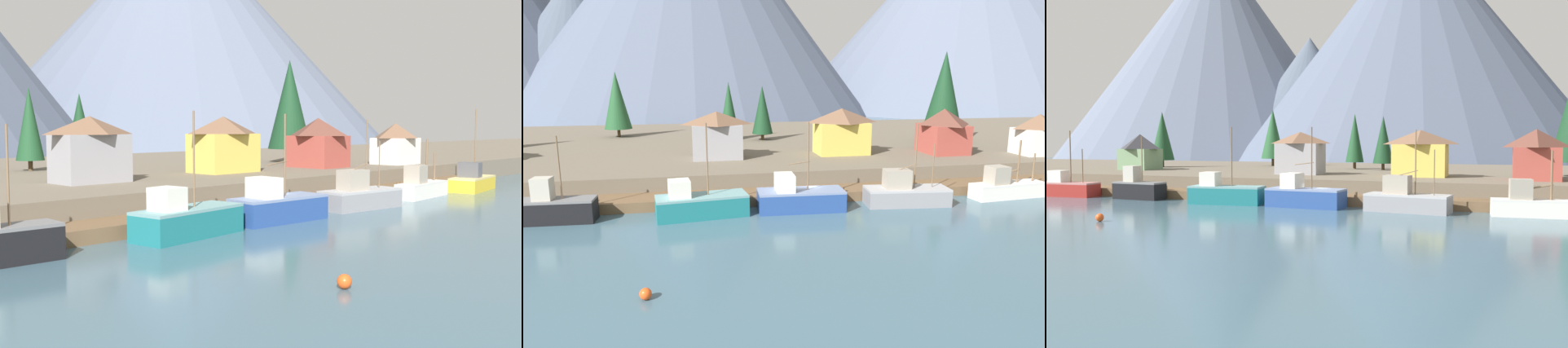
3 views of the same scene
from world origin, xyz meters
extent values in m
cube|color=#3D5B6B|center=(0.00, 20.00, -0.50)|extent=(400.00, 400.00, 1.00)
cube|color=brown|center=(0.00, 2.00, 0.50)|extent=(80.00, 4.00, 1.00)
cylinder|color=brown|center=(-36.00, 0.20, 0.80)|extent=(0.36, 0.36, 1.60)
cylinder|color=brown|center=(-28.00, 0.20, 0.80)|extent=(0.36, 0.36, 1.60)
cylinder|color=brown|center=(-20.00, 0.20, 0.80)|extent=(0.36, 0.36, 1.60)
cylinder|color=brown|center=(-12.00, 0.20, 0.80)|extent=(0.36, 0.36, 1.60)
cylinder|color=brown|center=(-4.00, 0.20, 0.80)|extent=(0.36, 0.36, 1.60)
cylinder|color=brown|center=(4.00, 0.20, 0.80)|extent=(0.36, 0.36, 1.60)
cylinder|color=brown|center=(12.00, 0.20, 0.80)|extent=(0.36, 0.36, 1.60)
cylinder|color=brown|center=(20.00, 0.20, 0.80)|extent=(0.36, 0.36, 1.60)
cube|color=#665B4C|center=(0.00, 32.00, 1.25)|extent=(400.00, 56.00, 2.50)
cone|color=slate|center=(-94.25, 140.22, 44.26)|extent=(127.71, 127.71, 88.52)
cone|color=#475160|center=(-48.33, 127.06, 22.68)|extent=(64.90, 64.90, 45.36)
cone|color=#4C566B|center=(-9.85, 125.78, 40.23)|extent=(122.76, 122.76, 80.45)
cube|color=maroon|center=(-33.48, -1.72, 0.80)|extent=(7.94, 3.17, 1.60)
cube|color=#AD6C6A|center=(-33.48, -1.72, 1.70)|extent=(7.94, 3.17, 0.20)
cube|color=silver|center=(-34.95, -1.82, 2.55)|extent=(2.14, 1.78, 1.50)
cylinder|color=brown|center=(-33.05, -1.69, 5.09)|extent=(0.15, 0.15, 6.58)
cylinder|color=brown|center=(-31.24, -1.57, 3.93)|extent=(0.13, 0.13, 4.27)
cube|color=black|center=(-22.68, -1.43, 0.95)|extent=(6.46, 2.62, 1.89)
cube|color=slate|center=(-22.68, -1.43, 1.99)|extent=(6.46, 2.62, 0.20)
cube|color=#B2AD9E|center=(-23.73, -1.38, 3.06)|extent=(1.63, 1.55, 1.93)
cylinder|color=brown|center=(-22.20, -1.45, 4.87)|extent=(0.13, 0.13, 5.54)
cube|color=#196B70|center=(-10.20, -2.18, 0.90)|extent=(8.50, 4.03, 1.81)
cube|color=#679496|center=(-10.20, -2.18, 1.91)|extent=(8.50, 4.03, 0.20)
cube|color=silver|center=(-12.15, -2.43, 2.78)|extent=(2.08, 2.15, 1.53)
cylinder|color=brown|center=(-9.61, -2.11, 5.28)|extent=(0.14, 0.14, 6.55)
cube|color=navy|center=(-0.88, -1.94, 0.89)|extent=(8.33, 3.55, 1.79)
cube|color=#6C7DA2|center=(-0.88, -1.94, 1.89)|extent=(8.33, 3.55, 0.20)
cube|color=silver|center=(-2.45, -1.86, 2.78)|extent=(1.84, 2.59, 1.59)
cylinder|color=brown|center=(-0.20, -1.97, 5.22)|extent=(0.14, 0.14, 6.47)
cylinder|color=brown|center=(-1.05, -1.93, 4.61)|extent=(2.12, 0.20, 0.36)
cube|color=gray|center=(9.91, -2.12, 0.78)|extent=(8.47, 3.91, 1.56)
cube|color=#9F9FA2|center=(9.91, -2.12, 1.66)|extent=(8.47, 3.91, 0.20)
cube|color=gray|center=(8.87, -2.01, 2.67)|extent=(2.69, 2.02, 1.84)
cylinder|color=brown|center=(10.66, -2.20, 4.92)|extent=(0.12, 0.12, 6.32)
cylinder|color=brown|center=(12.47, -2.39, 3.94)|extent=(0.10, 0.10, 4.38)
cylinder|color=brown|center=(9.53, -2.08, 3.74)|extent=(2.75, 0.38, 0.85)
cube|color=silver|center=(21.72, -1.58, 0.70)|extent=(8.35, 2.93, 1.39)
cube|color=silver|center=(21.72, -1.58, 1.49)|extent=(8.35, 2.93, 0.20)
cube|color=gray|center=(20.19, -1.72, 2.53)|extent=(2.08, 1.92, 1.87)
cylinder|color=brown|center=(22.79, -1.49, 3.84)|extent=(0.20, 0.20, 4.49)
cylinder|color=brown|center=(21.92, -1.57, 2.78)|extent=(2.17, 0.33, 0.57)
cube|color=#6B8E66|center=(-37.29, 17.39, 4.20)|extent=(5.32, 4.88, 3.40)
pyramid|color=#2D2D33|center=(-37.29, 17.39, 7.10)|extent=(5.58, 5.13, 2.41)
cube|color=gold|center=(8.57, 14.82, 4.57)|extent=(6.65, 4.69, 4.14)
pyramid|color=brown|center=(8.57, 14.82, 7.57)|extent=(6.99, 4.92, 1.86)
cube|color=gray|center=(-7.84, 14.27, 4.62)|extent=(6.07, 4.15, 4.25)
pyramid|color=brown|center=(-7.84, 14.27, 7.56)|extent=(6.37, 4.35, 1.62)
cube|color=#9E4238|center=(22.17, 12.76, 4.40)|extent=(5.04, 5.98, 3.79)
pyramid|color=brown|center=(22.17, 12.76, 7.35)|extent=(5.30, 6.28, 2.12)
cylinder|color=#4C3823|center=(-4.91, 31.87, 3.08)|extent=(0.50, 0.50, 1.15)
cone|color=#194223|center=(-4.91, 31.87, 7.72)|extent=(3.07, 3.07, 8.13)
cylinder|color=#4C3823|center=(0.31, 30.21, 3.03)|extent=(0.50, 0.50, 1.06)
cone|color=#14381E|center=(0.31, 30.21, 7.39)|extent=(3.34, 3.34, 7.65)
cylinder|color=#4C3823|center=(-23.13, 38.79, 3.21)|extent=(0.50, 0.50, 1.42)
cone|color=#1E4C28|center=(-23.13, 38.79, 8.68)|extent=(4.48, 4.48, 9.53)
cylinder|color=#4C3823|center=(-39.83, 26.92, 3.14)|extent=(0.50, 0.50, 1.27)
cone|color=#194223|center=(-39.83, 26.92, 8.18)|extent=(4.26, 4.26, 8.80)
sphere|color=#E04C19|center=(-13.80, -17.93, 0.35)|extent=(0.70, 0.70, 0.70)
camera|label=1|loc=(-37.01, -35.08, 7.59)|focal=43.26mm
camera|label=2|loc=(-10.76, -43.38, 12.51)|focal=31.71mm
camera|label=3|loc=(18.80, -53.73, 6.64)|focal=36.26mm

